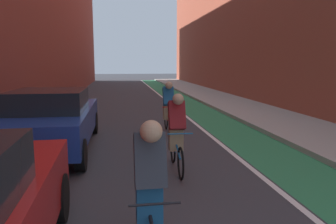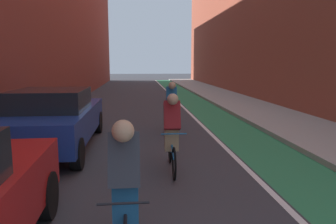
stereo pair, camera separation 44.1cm
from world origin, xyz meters
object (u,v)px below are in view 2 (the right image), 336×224
Objects in this scene: cyclist_mid at (172,132)px; cyclist_lead at (125,189)px; parked_sedan_blue at (54,118)px; cyclist_trailing at (171,107)px.

cyclist_lead is at bearing -105.19° from cyclist_mid.
cyclist_trailing reaches higher than parked_sedan_blue.
cyclist_mid is at bearing -95.81° from cyclist_trailing.
cyclist_lead is 1.04× the size of cyclist_mid.
parked_sedan_blue is 2.78× the size of cyclist_mid.
cyclist_lead is 1.02× the size of cyclist_trailing.
cyclist_lead is at bearing -68.24° from parked_sedan_blue.
cyclist_mid is 3.55m from cyclist_trailing.
parked_sedan_blue is at bearing -153.61° from cyclist_trailing.
cyclist_trailing reaches higher than cyclist_mid.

